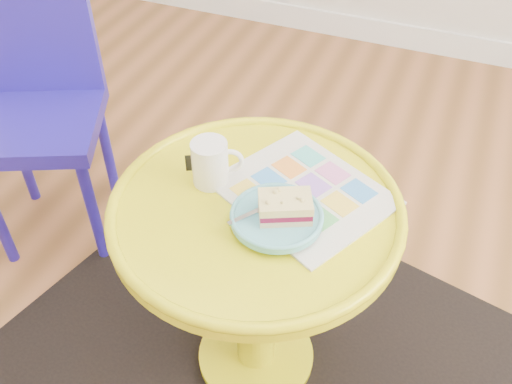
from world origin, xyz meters
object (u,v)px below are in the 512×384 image
at_px(chair, 37,97).
at_px(newspaper, 303,192).
at_px(plate, 277,218).
at_px(mug, 211,162).
at_px(side_table, 256,258).

xyz_separation_m(chair, newspaper, (0.89, -0.22, 0.11)).
distance_m(chair, plate, 0.94).
bearing_deg(chair, mug, -44.64).
height_order(newspaper, mug, mug).
xyz_separation_m(side_table, chair, (-0.81, 0.29, 0.05)).
distance_m(side_table, mug, 0.25).
distance_m(newspaper, mug, 0.21).
height_order(side_table, plate, plate).
relative_size(side_table, newspaper, 1.87).
bearing_deg(newspaper, side_table, -109.16).
height_order(chair, mug, chair).
bearing_deg(newspaper, chair, -166.40).
height_order(side_table, newspaper, newspaper).
distance_m(side_table, chair, 0.87).
bearing_deg(chair, plate, -45.02).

